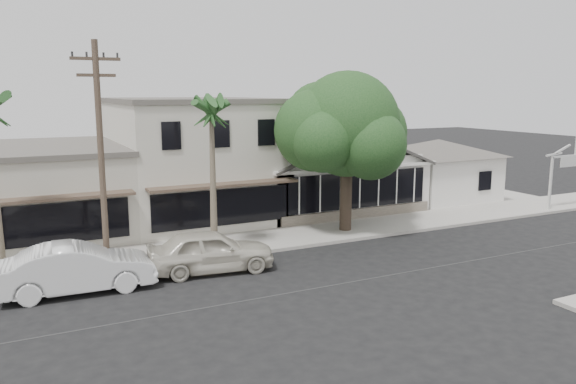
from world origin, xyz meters
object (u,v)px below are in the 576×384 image
arch_sign (575,158)px  car_1 (78,268)px  utility_pole (101,153)px  shade_tree (343,127)px  car_0 (210,251)px

arch_sign → car_1: arch_sign is taller
utility_pole → shade_tree: bearing=7.7°
utility_pole → car_0: 5.66m
car_0 → shade_tree: 9.84m
car_0 → shade_tree: bearing=-61.1°
arch_sign → utility_pole: size_ratio=0.46×
shade_tree → utility_pole: bearing=-172.3°
arch_sign → car_1: (-28.67, -1.81, -2.28)m
arch_sign → car_1: 28.81m
utility_pole → car_1: 4.45m
utility_pole → shade_tree: 11.99m
arch_sign → utility_pole: utility_pole is taller
car_0 → car_1: bearing=98.5°
arch_sign → utility_pole: (-27.40, -0.10, 1.63)m
shade_tree → car_0: bearing=-158.4°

